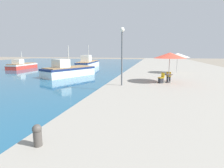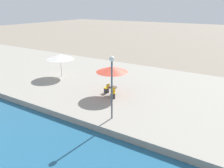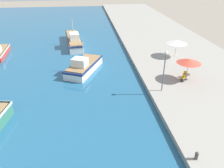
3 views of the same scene
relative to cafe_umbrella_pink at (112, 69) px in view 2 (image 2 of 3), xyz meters
The scene contains 7 objects.
quay_promenade 18.12m from the cafe_umbrella_pink, 81.05° to the left, with size 16.00×90.00×0.53m.
cafe_umbrella_pink is the anchor object (origin of this frame).
cafe_umbrella_white 7.88m from the cafe_umbrella_pink, 78.53° to the left, with size 3.06×3.06×2.54m.
cafe_table 1.86m from the cafe_umbrella_pink, 120.44° to the right, with size 0.80×0.80×0.74m.
cafe_chair_left 2.22m from the cafe_umbrella_pink, 142.07° to the right, with size 0.58×0.57×0.91m.
cafe_chair_right 2.15m from the cafe_umbrella_pink, 84.64° to the left, with size 0.46×0.49×0.91m.
lamppost 4.53m from the cafe_umbrella_pink, 148.59° to the right, with size 0.36×0.36×4.56m.
Camera 2 is at (-10.48, 9.65, 8.21)m, focal length 35.00 mm.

